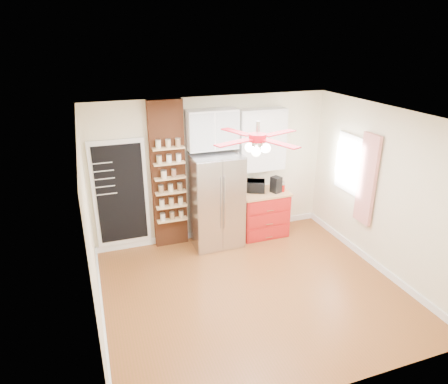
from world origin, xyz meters
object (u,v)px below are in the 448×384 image
object	(u,v)px
fridge	(216,200)
canister_left	(282,188)
red_cabinet	(263,213)
coffee_maker	(276,185)
ceiling_fan	(258,138)
toaster_oven	(254,186)
pantry_jar_oats	(164,175)

from	to	relation	value
fridge	canister_left	size ratio (longest dim) A/B	12.74
red_cabinet	canister_left	world-z (taller)	canister_left
fridge	coffee_maker	bearing A→B (deg)	-2.29
ceiling_fan	toaster_oven	bearing A→B (deg)	66.64
fridge	ceiling_fan	world-z (taller)	ceiling_fan
red_cabinet	canister_left	bearing A→B (deg)	-16.27
toaster_oven	pantry_jar_oats	bearing A→B (deg)	-155.51
canister_left	toaster_oven	bearing A→B (deg)	160.65
coffee_maker	toaster_oven	bearing A→B (deg)	135.21
ceiling_fan	canister_left	size ratio (longest dim) A/B	10.20
fridge	canister_left	bearing A→B (deg)	-2.22
fridge	pantry_jar_oats	xyz separation A→B (m)	(-0.91, 0.12, 0.56)
ceiling_fan	coffee_maker	world-z (taller)	ceiling_fan
canister_left	pantry_jar_oats	bearing A→B (deg)	175.57
toaster_oven	coffee_maker	size ratio (longest dim) A/B	1.30
fridge	pantry_jar_oats	bearing A→B (deg)	172.39
fridge	pantry_jar_oats	world-z (taller)	fridge
canister_left	red_cabinet	bearing A→B (deg)	163.73
ceiling_fan	pantry_jar_oats	size ratio (longest dim) A/B	10.38
red_cabinet	toaster_oven	bearing A→B (deg)	154.42
toaster_oven	fridge	bearing A→B (deg)	-146.77
ceiling_fan	canister_left	distance (m)	2.49
pantry_jar_oats	fridge	bearing A→B (deg)	-7.61
coffee_maker	pantry_jar_oats	size ratio (longest dim) A/B	2.27
fridge	toaster_oven	size ratio (longest dim) A/B	4.41
coffee_maker	canister_left	bearing A→B (deg)	-21.35
coffee_maker	pantry_jar_oats	distance (m)	2.13
red_cabinet	coffee_maker	distance (m)	0.64
fridge	toaster_oven	bearing A→B (deg)	8.93
coffee_maker	pantry_jar_oats	xyz separation A→B (m)	(-2.09, 0.17, 0.39)
coffee_maker	canister_left	size ratio (longest dim) A/B	2.22
canister_left	pantry_jar_oats	distance (m)	2.28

